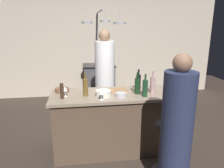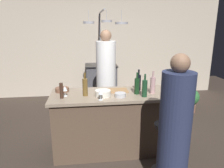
# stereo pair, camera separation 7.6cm
# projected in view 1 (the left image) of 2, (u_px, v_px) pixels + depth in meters

# --- Properties ---
(ground_plane) EXTENTS (9.00, 9.00, 0.00)m
(ground_plane) POSITION_uv_depth(u_px,v_px,m) (113.00, 148.00, 3.33)
(ground_plane) COLOR #382D26
(back_wall) EXTENTS (6.40, 0.16, 2.60)m
(back_wall) POSITION_uv_depth(u_px,v_px,m) (97.00, 47.00, 5.71)
(back_wall) COLOR #BCAD99
(back_wall) RESTS_ON ground_plane
(kitchen_island) EXTENTS (1.80, 0.72, 0.90)m
(kitchen_island) POSITION_uv_depth(u_px,v_px,m) (113.00, 122.00, 3.21)
(kitchen_island) COLOR brown
(kitchen_island) RESTS_ON ground_plane
(stove_range) EXTENTS (0.80, 0.64, 0.89)m
(stove_range) POSITION_uv_depth(u_px,v_px,m) (99.00, 82.00, 5.55)
(stove_range) COLOR #47474C
(stove_range) RESTS_ON ground_plane
(chef) EXTENTS (0.38, 0.38, 1.78)m
(chef) POSITION_uv_depth(u_px,v_px,m) (105.00, 80.00, 4.16)
(chef) COLOR white
(chef) RESTS_ON ground_plane
(bar_stool_right) EXTENTS (0.28, 0.28, 0.68)m
(bar_stool_right) POSITION_uv_depth(u_px,v_px,m) (164.00, 145.00, 2.72)
(bar_stool_right) COLOR #4C4C51
(bar_stool_right) RESTS_ON ground_plane
(guest_right) EXTENTS (0.34, 0.34, 1.59)m
(guest_right) POSITION_uv_depth(u_px,v_px,m) (176.00, 133.00, 2.28)
(guest_right) COLOR #262D4C
(guest_right) RESTS_ON ground_plane
(overhead_pot_rack) EXTENTS (0.89, 1.42, 2.17)m
(overhead_pot_rack) POSITION_uv_depth(u_px,v_px,m) (102.00, 34.00, 4.72)
(overhead_pot_rack) COLOR gray
(overhead_pot_rack) RESTS_ON ground_plane
(potted_plant) EXTENTS (0.36, 0.36, 0.52)m
(potted_plant) POSITION_uv_depth(u_px,v_px,m) (188.00, 98.00, 4.74)
(potted_plant) COLOR brown
(potted_plant) RESTS_ON ground_plane
(cutting_board) EXTENTS (0.32, 0.22, 0.02)m
(cutting_board) POSITION_uv_depth(u_px,v_px,m) (117.00, 90.00, 3.20)
(cutting_board) COLOR #997047
(cutting_board) RESTS_ON kitchen_island
(pepper_mill) EXTENTS (0.05, 0.05, 0.21)m
(pepper_mill) POSITION_uv_depth(u_px,v_px,m) (62.00, 91.00, 2.85)
(pepper_mill) COLOR #382319
(pepper_mill) RESTS_ON kitchen_island
(wine_bottle_amber) EXTENTS (0.07, 0.07, 0.33)m
(wine_bottle_amber) POSITION_uv_depth(u_px,v_px,m) (85.00, 87.00, 2.95)
(wine_bottle_amber) COLOR brown
(wine_bottle_amber) RESTS_ON kitchen_island
(wine_bottle_green) EXTENTS (0.07, 0.07, 0.32)m
(wine_bottle_green) POSITION_uv_depth(u_px,v_px,m) (145.00, 88.00, 2.93)
(wine_bottle_green) COLOR #193D23
(wine_bottle_green) RESTS_ON kitchen_island
(wine_bottle_dark) EXTENTS (0.07, 0.07, 0.32)m
(wine_bottle_dark) POSITION_uv_depth(u_px,v_px,m) (138.00, 82.00, 3.22)
(wine_bottle_dark) COLOR black
(wine_bottle_dark) RESTS_ON kitchen_island
(wine_bottle_rose) EXTENTS (0.07, 0.07, 0.33)m
(wine_bottle_rose) POSITION_uv_depth(u_px,v_px,m) (153.00, 85.00, 3.07)
(wine_bottle_rose) COLOR #B78C8E
(wine_bottle_rose) RESTS_ON kitchen_island
(wine_bottle_red) EXTENTS (0.07, 0.07, 0.32)m
(wine_bottle_red) POSITION_uv_depth(u_px,v_px,m) (137.00, 85.00, 3.05)
(wine_bottle_red) COLOR #143319
(wine_bottle_red) RESTS_ON kitchen_island
(wine_glass_by_chef) EXTENTS (0.07, 0.07, 0.15)m
(wine_glass_by_chef) POSITION_uv_depth(u_px,v_px,m) (65.00, 89.00, 2.93)
(wine_glass_by_chef) COLOR silver
(wine_glass_by_chef) RESTS_ON kitchen_island
(wine_glass_near_left_guest) EXTENTS (0.07, 0.07, 0.15)m
(wine_glass_near_left_guest) POSITION_uv_depth(u_px,v_px,m) (101.00, 93.00, 2.78)
(wine_glass_near_left_guest) COLOR silver
(wine_glass_near_left_guest) RESTS_ON kitchen_island
(mixing_bowl_wooden) EXTENTS (0.20, 0.20, 0.06)m
(mixing_bowl_wooden) POSITION_uv_depth(u_px,v_px,m) (62.00, 90.00, 3.16)
(mixing_bowl_wooden) COLOR brown
(mixing_bowl_wooden) RESTS_ON kitchen_island
(mixing_bowl_steel) EXTENTS (0.15, 0.15, 0.06)m
(mixing_bowl_steel) POSITION_uv_depth(u_px,v_px,m) (121.00, 95.00, 2.94)
(mixing_bowl_steel) COLOR #B7B7BC
(mixing_bowl_steel) RESTS_ON kitchen_island
(mixing_bowl_ceramic) EXTENTS (0.22, 0.22, 0.08)m
(mixing_bowl_ceramic) POSITION_uv_depth(u_px,v_px,m) (103.00, 93.00, 2.96)
(mixing_bowl_ceramic) COLOR silver
(mixing_bowl_ceramic) RESTS_ON kitchen_island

